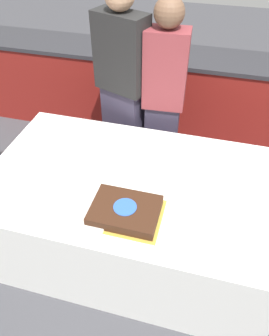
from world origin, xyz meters
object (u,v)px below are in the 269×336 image
cake (125,211)px  plate_stack (27,164)px  person_cutting_cake (163,100)px  person_standing_back (122,91)px

cake → plate_stack: bearing=163.1°
cake → plate_stack: 0.81m
person_cutting_cake → person_standing_back: (-0.35, 0.00, 0.03)m
cake → person_standing_back: 1.19m
plate_stack → person_standing_back: (0.43, 0.89, 0.15)m
person_standing_back → cake: bearing=127.5°
plate_stack → person_standing_back: 1.00m
cake → person_standing_back: person_standing_back is taller
person_cutting_cake → person_standing_back: bearing=-3.7°
plate_stack → person_cutting_cake: size_ratio=0.12×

